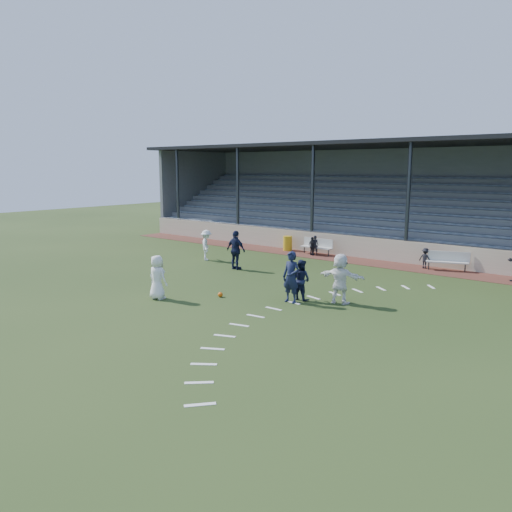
{
  "coord_description": "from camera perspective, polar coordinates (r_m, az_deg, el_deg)",
  "views": [
    {
      "loc": [
        13.43,
        -14.11,
        5.1
      ],
      "look_at": [
        0.0,
        2.5,
        1.3
      ],
      "focal_mm": 35.0,
      "sensor_mm": 36.0,
      "label": 1
    }
  ],
  "objects": [
    {
      "name": "penalty_arc",
      "position": [
        17.65,
        5.35,
        -6.73
      ],
      "size": [
        3.89,
        14.63,
        0.01
      ],
      "color": "white",
      "rests_on": "ground"
    },
    {
      "name": "grandstand",
      "position": [
        33.33,
        15.11,
        4.75
      ],
      "size": [
        34.6,
        9.0,
        6.61
      ],
      "color": "slate",
      "rests_on": "ground"
    },
    {
      "name": "football",
      "position": [
        19.99,
        -4.1,
        -4.43
      ],
      "size": [
        0.2,
        0.2,
        0.2
      ],
      "primitive_type": "sphere",
      "color": "#DE590D",
      "rests_on": "ground"
    },
    {
      "name": "player_navy_mid",
      "position": [
        19.47,
        5.17,
        -2.72
      ],
      "size": [
        0.83,
        0.67,
        1.59
      ],
      "primitive_type": "imported",
      "rotation": [
        0.0,
        0.0,
        3.05
      ],
      "color": "#141A39",
      "rests_on": "ground"
    },
    {
      "name": "sub_left_far",
      "position": [
        29.36,
        6.43,
        1.13
      ],
      "size": [
        0.69,
        0.5,
        1.08
      ],
      "primitive_type": "imported",
      "rotation": [
        0.0,
        0.0,
        2.73
      ],
      "color": "black",
      "rests_on": "cinder_track"
    },
    {
      "name": "bench_left",
      "position": [
        29.72,
        7.03,
        1.27
      ],
      "size": [
        2.01,
        0.49,
        0.95
      ],
      "rotation": [
        0.0,
        0.0,
        -0.02
      ],
      "color": "silver",
      "rests_on": "cinder_track"
    },
    {
      "name": "bench_right",
      "position": [
        26.68,
        21.09,
        -0.34
      ],
      "size": [
        2.02,
        1.11,
        0.95
      ],
      "rotation": [
        0.0,
        0.0,
        0.35
      ],
      "color": "silver",
      "rests_on": "cinder_track"
    },
    {
      "name": "player_white_back",
      "position": [
        19.1,
        9.62,
        -2.56
      ],
      "size": [
        1.84,
        0.75,
        1.93
      ],
      "primitive_type": "imported",
      "rotation": [
        0.0,
        0.0,
        3.24
      ],
      "color": "white",
      "rests_on": "ground"
    },
    {
      "name": "retaining_wall",
      "position": [
        29.31,
        11.19,
        1.06
      ],
      "size": [
        34.0,
        0.18,
        1.2
      ],
      "primitive_type": "cube",
      "color": "beige",
      "rests_on": "ground"
    },
    {
      "name": "cinder_track",
      "position": [
        28.49,
        10.17,
        -0.37
      ],
      "size": [
        34.0,
        2.0,
        0.02
      ],
      "primitive_type": "cube",
      "color": "#532921",
      "rests_on": "ground"
    },
    {
      "name": "sub_right",
      "position": [
        26.82,
        18.77,
        -0.24
      ],
      "size": [
        0.73,
        0.49,
        1.05
      ],
      "primitive_type": "imported",
      "rotation": [
        0.0,
        0.0,
        2.98
      ],
      "color": "black",
      "rests_on": "cinder_track"
    },
    {
      "name": "sub_left_near",
      "position": [
        29.45,
        6.75,
        1.23
      ],
      "size": [
        0.5,
        0.42,
        1.16
      ],
      "primitive_type": "imported",
      "rotation": [
        0.0,
        0.0,
        3.55
      ],
      "color": "black",
      "rests_on": "cinder_track"
    },
    {
      "name": "ground",
      "position": [
        20.13,
        -4.49,
        -4.62
      ],
      "size": [
        90.0,
        90.0,
        0.0
      ],
      "primitive_type": "plane",
      "color": "#283B18",
      "rests_on": "ground"
    },
    {
      "name": "trash_bin",
      "position": [
        30.98,
        3.63,
        1.46
      ],
      "size": [
        0.56,
        0.56,
        0.9
      ],
      "primitive_type": "cylinder",
      "color": "gold",
      "rests_on": "cinder_track"
    },
    {
      "name": "player_navy_lead",
      "position": [
        19.01,
        4.04,
        -2.42
      ],
      "size": [
        0.73,
        0.48,
        1.98
      ],
      "primitive_type": "imported",
      "rotation": [
        0.0,
        0.0,
        -0.01
      ],
      "color": "#141A39",
      "rests_on": "ground"
    },
    {
      "name": "player_navy_wing",
      "position": [
        25.16,
        -2.3,
        0.67
      ],
      "size": [
        1.17,
        0.5,
        1.98
      ],
      "primitive_type": "imported",
      "rotation": [
        0.0,
        0.0,
        3.13
      ],
      "color": "#141A39",
      "rests_on": "ground"
    },
    {
      "name": "player_white_lead",
      "position": [
        19.86,
        -11.21,
        -2.41
      ],
      "size": [
        0.88,
        0.6,
        1.74
      ],
      "primitive_type": "imported",
      "rotation": [
        0.0,
        0.0,
        3.2
      ],
      "color": "white",
      "rests_on": "ground"
    },
    {
      "name": "player_white_wing",
      "position": [
        27.82,
        -5.68,
        1.24
      ],
      "size": [
        1.2,
        1.24,
        1.7
      ],
      "primitive_type": "imported",
      "rotation": [
        0.0,
        0.0,
        2.3
      ],
      "color": "white",
      "rests_on": "ground"
    }
  ]
}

